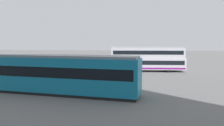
{
  "coord_description": "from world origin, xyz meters",
  "views": [
    {
      "loc": [
        -2.95,
        31.39,
        4.77
      ],
      "look_at": [
        -0.21,
        3.04,
        1.95
      ],
      "focal_mm": 36.08,
      "sensor_mm": 36.0,
      "label": 1
    }
  ],
  "objects_px": {
    "double_decker_bus": "(147,59)",
    "info_sign": "(72,66)",
    "pedestrian_crossing": "(110,79)",
    "pedestrian_near_railing": "(82,73)",
    "tram_yellow": "(53,73)"
  },
  "relations": [
    {
      "from": "tram_yellow",
      "to": "pedestrian_near_railing",
      "type": "relative_size",
      "value": 9.04
    },
    {
      "from": "pedestrian_near_railing",
      "to": "pedestrian_crossing",
      "type": "height_order",
      "value": "pedestrian_near_railing"
    },
    {
      "from": "tram_yellow",
      "to": "pedestrian_crossing",
      "type": "relative_size",
      "value": 10.16
    },
    {
      "from": "tram_yellow",
      "to": "info_sign",
      "type": "xyz_separation_m",
      "value": [
        0.5,
        -8.08,
        -0.2
      ]
    },
    {
      "from": "pedestrian_near_railing",
      "to": "info_sign",
      "type": "height_order",
      "value": "info_sign"
    },
    {
      "from": "pedestrian_crossing",
      "to": "info_sign",
      "type": "height_order",
      "value": "info_sign"
    },
    {
      "from": "tram_yellow",
      "to": "info_sign",
      "type": "bearing_deg",
      "value": -86.48
    },
    {
      "from": "double_decker_bus",
      "to": "info_sign",
      "type": "bearing_deg",
      "value": 37.89
    },
    {
      "from": "double_decker_bus",
      "to": "info_sign",
      "type": "distance_m",
      "value": 12.56
    },
    {
      "from": "double_decker_bus",
      "to": "tram_yellow",
      "type": "xyz_separation_m",
      "value": [
        9.41,
        15.79,
        -0.13
      ]
    },
    {
      "from": "tram_yellow",
      "to": "pedestrian_crossing",
      "type": "height_order",
      "value": "tram_yellow"
    },
    {
      "from": "pedestrian_near_railing",
      "to": "pedestrian_crossing",
      "type": "distance_m",
      "value": 4.72
    },
    {
      "from": "pedestrian_crossing",
      "to": "info_sign",
      "type": "relative_size",
      "value": 0.69
    },
    {
      "from": "double_decker_bus",
      "to": "pedestrian_near_railing",
      "type": "relative_size",
      "value": 6.52
    },
    {
      "from": "pedestrian_crossing",
      "to": "info_sign",
      "type": "distance_m",
      "value": 7.67
    }
  ]
}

